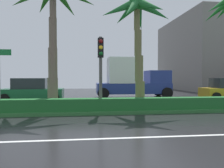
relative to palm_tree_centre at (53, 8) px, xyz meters
The scene contains 5 objects.
palm_tree_centre is the anchor object (origin of this frame).
palm_tree_centre_right 4.62m from the palm_tree_centre, ahead, with size 4.10×3.85×6.25m.
traffic_signal_median_right 4.03m from the palm_tree_centre, 28.74° to the right, with size 0.28×0.43×3.67m.
car_in_traffic_third 6.66m from the palm_tree_centre, 116.80° to the left, with size 4.30×2.02×1.72m.
box_truck_lead 9.84m from the palm_tree_centre, 49.70° to the left, with size 6.40×2.64×3.46m.
Camera 1 is at (4.97, -4.58, 1.84)m, focal length 36.21 mm.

